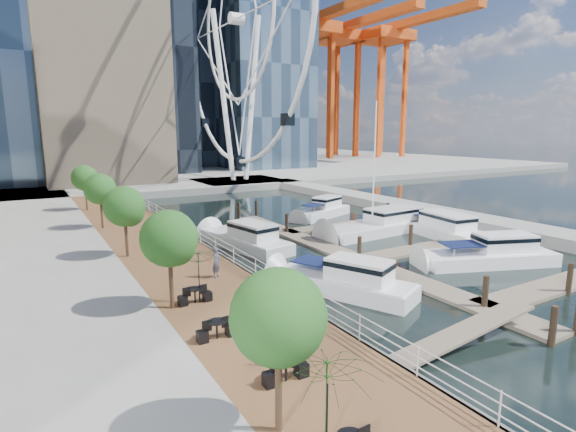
% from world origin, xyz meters
% --- Properties ---
extents(ground, '(520.00, 520.00, 0.00)m').
position_xyz_m(ground, '(0.00, 0.00, 0.00)').
color(ground, black).
rests_on(ground, ground).
extents(boardwalk, '(6.00, 60.00, 1.00)m').
position_xyz_m(boardwalk, '(-9.00, 15.00, 0.50)').
color(boardwalk, brown).
rests_on(boardwalk, ground).
extents(seawall, '(0.25, 60.00, 1.00)m').
position_xyz_m(seawall, '(-6.00, 15.00, 0.50)').
color(seawall, '#595954').
rests_on(seawall, ground).
extents(land_far, '(200.00, 114.00, 1.00)m').
position_xyz_m(land_far, '(0.00, 102.00, 0.50)').
color(land_far, gray).
rests_on(land_far, ground).
extents(breakwater, '(4.00, 60.00, 1.00)m').
position_xyz_m(breakwater, '(20.00, 20.00, 0.50)').
color(breakwater, gray).
rests_on(breakwater, ground).
extents(pier, '(14.00, 12.00, 1.00)m').
position_xyz_m(pier, '(14.00, 52.00, 0.50)').
color(pier, gray).
rests_on(pier, ground).
extents(railing, '(0.10, 60.00, 1.05)m').
position_xyz_m(railing, '(-6.10, 15.00, 1.52)').
color(railing, white).
rests_on(railing, boardwalk).
extents(floating_docks, '(16.00, 34.00, 2.60)m').
position_xyz_m(floating_docks, '(7.97, 9.98, 0.49)').
color(floating_docks, '#6D6051').
rests_on(floating_docks, ground).
extents(ferris_wheel, '(5.80, 45.60, 47.80)m').
position_xyz_m(ferris_wheel, '(14.00, 52.00, 25.92)').
color(ferris_wheel, white).
rests_on(ferris_wheel, ground).
extents(port_cranes, '(40.00, 52.00, 38.00)m').
position_xyz_m(port_cranes, '(67.67, 95.67, 20.00)').
color(port_cranes, '#D84C14').
rests_on(port_cranes, ground).
extents(street_trees, '(2.60, 42.60, 4.60)m').
position_xyz_m(street_trees, '(-11.40, 14.00, 4.29)').
color(street_trees, '#3F2B1C').
rests_on(street_trees, ground).
extents(cafe_tables, '(2.50, 13.70, 0.74)m').
position_xyz_m(cafe_tables, '(-10.40, -2.00, 1.37)').
color(cafe_tables, black).
rests_on(cafe_tables, ground).
extents(yacht_foreground, '(10.28, 6.12, 2.15)m').
position_xyz_m(yacht_foreground, '(10.10, 2.85, 0.00)').
color(yacht_foreground, white).
rests_on(yacht_foreground, ground).
extents(pedestrian_near, '(0.75, 0.74, 1.75)m').
position_xyz_m(pedestrian_near, '(-7.99, 7.07, 1.87)').
color(pedestrian_near, '#47485F').
rests_on(pedestrian_near, boardwalk).
extents(pedestrian_mid, '(0.79, 0.94, 1.73)m').
position_xyz_m(pedestrian_mid, '(-7.08, 19.19, 1.87)').
color(pedestrian_mid, gray).
rests_on(pedestrian_mid, boardwalk).
extents(pedestrian_far, '(0.99, 0.71, 1.56)m').
position_xyz_m(pedestrian_far, '(-9.08, 30.62, 1.78)').
color(pedestrian_far, '#363944').
rests_on(pedestrian_far, boardwalk).
extents(moored_yachts, '(22.16, 35.80, 11.50)m').
position_xyz_m(moored_yachts, '(9.11, 12.30, 0.00)').
color(moored_yachts, silver).
rests_on(moored_yachts, ground).
extents(cafe_seating, '(4.77, 14.76, 2.57)m').
position_xyz_m(cafe_seating, '(-10.08, -1.92, 2.22)').
color(cafe_seating, '#103C11').
rests_on(cafe_seating, ground).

